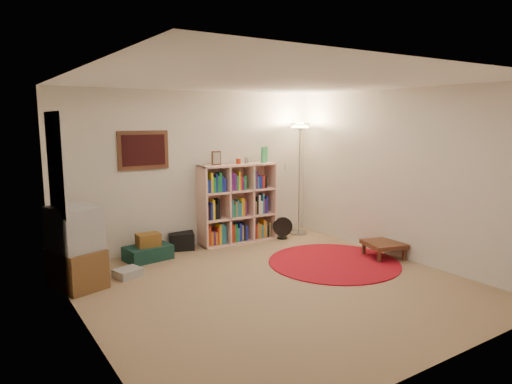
% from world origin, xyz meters
% --- Properties ---
extents(room, '(4.54, 4.54, 2.54)m').
position_xyz_m(room, '(-0.05, 0.05, 1.26)').
color(room, '#917355').
rests_on(room, ground).
extents(bookshelf, '(1.34, 0.43, 1.59)m').
position_xyz_m(bookshelf, '(0.65, 2.04, 0.64)').
color(bookshelf, '#FFBFAA').
rests_on(bookshelf, ground).
extents(floor_lamp, '(0.46, 0.46, 1.99)m').
position_xyz_m(floor_lamp, '(1.87, 1.90, 1.65)').
color(floor_lamp, '#BABBBF').
rests_on(floor_lamp, ground).
extents(floor_fan, '(0.34, 0.23, 0.39)m').
position_xyz_m(floor_fan, '(1.42, 1.77, 0.19)').
color(floor_fan, black).
rests_on(floor_fan, ground).
extents(tv_stand, '(0.67, 0.81, 1.02)m').
position_xyz_m(tv_stand, '(-2.07, 1.33, 0.49)').
color(tv_stand, brown).
rests_on(tv_stand, ground).
extents(dvd_box, '(0.39, 0.35, 0.11)m').
position_xyz_m(dvd_box, '(-1.44, 1.34, 0.05)').
color(dvd_box, '#A2A3A7').
rests_on(dvd_box, ground).
extents(suitcase, '(0.70, 0.50, 0.21)m').
position_xyz_m(suitcase, '(-0.95, 1.91, 0.10)').
color(suitcase, '#12322A').
rests_on(suitcase, ground).
extents(wicker_basket, '(0.34, 0.25, 0.19)m').
position_xyz_m(wicker_basket, '(-0.94, 1.90, 0.30)').
color(wicker_basket, brown).
rests_on(wicker_basket, suitcase).
extents(duffel_bag, '(0.47, 0.43, 0.27)m').
position_xyz_m(duffel_bag, '(-0.31, 2.16, 0.13)').
color(duffel_bag, black).
rests_on(duffel_bag, ground).
extents(red_rug, '(1.89, 1.89, 0.02)m').
position_xyz_m(red_rug, '(1.25, 0.29, 0.01)').
color(red_rug, maroon).
rests_on(red_rug, ground).
extents(side_table, '(0.65, 0.65, 0.24)m').
position_xyz_m(side_table, '(2.04, 0.06, 0.20)').
color(side_table, '#482719').
rests_on(side_table, ground).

